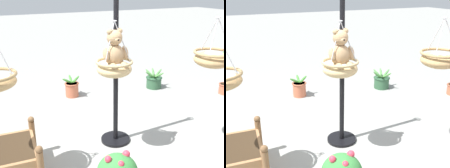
% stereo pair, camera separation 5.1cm
% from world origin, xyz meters
% --- Properties ---
extents(ground_plane, '(40.00, 40.00, 0.00)m').
position_xyz_m(ground_plane, '(0.00, 0.00, 0.00)').
color(ground_plane, gray).
extents(display_pole_central, '(0.44, 0.44, 2.51)m').
position_xyz_m(display_pole_central, '(-0.13, -0.10, 0.79)').
color(display_pole_central, black).
rests_on(display_pole_central, ground).
extents(hanging_basket_with_teddy, '(0.48, 0.48, 0.72)m').
position_xyz_m(hanging_basket_with_teddy, '(0.02, 0.15, 1.25)').
color(hanging_basket_with_teddy, tan).
extents(teddy_bear, '(0.34, 0.30, 0.50)m').
position_xyz_m(teddy_bear, '(0.02, 0.18, 1.47)').
color(teddy_bear, tan).
extents(hanging_basket_left_high, '(0.52, 0.52, 0.66)m').
position_xyz_m(hanging_basket_left_high, '(-1.23, 0.59, 1.34)').
color(hanging_basket_left_high, tan).
extents(wooden_planter_box, '(0.76, 0.90, 0.58)m').
position_xyz_m(wooden_planter_box, '(1.40, 0.08, 0.23)').
color(wooden_planter_box, '#9E7047').
rests_on(wooden_planter_box, ground).
extents(potted_plant_tall_leafy, '(0.49, 0.48, 0.43)m').
position_xyz_m(potted_plant_tall_leafy, '(-1.96, -1.75, 0.17)').
color(potted_plant_tall_leafy, '#2D5638').
rests_on(potted_plant_tall_leafy, ground).
extents(potted_plant_bushy_green, '(0.40, 0.43, 0.45)m').
position_xyz_m(potted_plant_bushy_green, '(-0.09, -2.09, 0.19)').
color(potted_plant_bushy_green, '#BC6042').
rests_on(potted_plant_bushy_green, ground).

